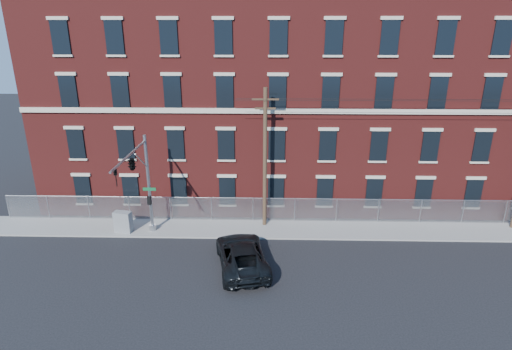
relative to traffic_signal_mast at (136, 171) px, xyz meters
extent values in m
plane|color=black|center=(6.00, -2.18, -5.39)|extent=(140.00, 140.00, 0.00)
cube|color=gray|center=(18.00, 2.82, -5.33)|extent=(65.00, 3.00, 0.12)
cube|color=maroon|center=(18.00, 11.82, 2.61)|extent=(55.00, 14.00, 16.00)
cube|color=#BEB49E|center=(18.00, 4.74, 2.91)|extent=(55.00, 0.18, 0.35)
cube|color=black|center=(-5.83, 4.76, -3.19)|extent=(1.20, 0.10, 2.20)
cube|color=black|center=(-5.83, 4.76, 0.41)|extent=(1.20, 0.10, 2.20)
cube|color=black|center=(-5.83, 4.76, 4.21)|extent=(1.20, 0.10, 2.20)
cube|color=black|center=(-5.83, 4.76, 7.81)|extent=(1.20, 0.10, 2.20)
cube|color=black|center=(-2.17, 4.76, -3.19)|extent=(1.20, 0.10, 2.20)
cube|color=black|center=(-2.17, 4.76, 0.41)|extent=(1.20, 0.10, 2.20)
cube|color=black|center=(-2.17, 4.76, 4.21)|extent=(1.20, 0.10, 2.20)
cube|color=black|center=(-2.17, 4.76, 7.81)|extent=(1.20, 0.10, 2.20)
cube|color=black|center=(1.50, 4.76, -3.19)|extent=(1.20, 0.10, 2.20)
cube|color=black|center=(1.50, 4.76, 0.41)|extent=(1.20, 0.10, 2.20)
cube|color=black|center=(1.50, 4.76, 4.21)|extent=(1.20, 0.10, 2.20)
cube|color=black|center=(1.50, 4.76, 7.81)|extent=(1.20, 0.10, 2.20)
cube|color=black|center=(5.17, 4.76, -3.19)|extent=(1.20, 0.10, 2.20)
cube|color=black|center=(5.17, 4.76, 0.41)|extent=(1.20, 0.10, 2.20)
cube|color=black|center=(5.17, 4.76, 4.21)|extent=(1.20, 0.10, 2.20)
cube|color=black|center=(5.17, 4.76, 7.81)|extent=(1.20, 0.10, 2.20)
cube|color=black|center=(8.83, 4.76, -3.19)|extent=(1.20, 0.10, 2.20)
cube|color=black|center=(8.83, 4.76, 0.41)|extent=(1.20, 0.10, 2.20)
cube|color=black|center=(8.83, 4.76, 4.21)|extent=(1.20, 0.10, 2.20)
cube|color=black|center=(8.83, 4.76, 7.81)|extent=(1.20, 0.10, 2.20)
cube|color=black|center=(12.50, 4.76, -3.19)|extent=(1.20, 0.10, 2.20)
cube|color=black|center=(12.50, 4.76, 0.41)|extent=(1.20, 0.10, 2.20)
cube|color=black|center=(12.50, 4.76, 4.21)|extent=(1.20, 0.10, 2.20)
cube|color=black|center=(12.50, 4.76, 7.81)|extent=(1.20, 0.10, 2.20)
cube|color=black|center=(16.17, 4.76, -3.19)|extent=(1.20, 0.10, 2.20)
cube|color=black|center=(16.17, 4.76, 0.41)|extent=(1.20, 0.10, 2.20)
cube|color=black|center=(16.17, 4.76, 4.21)|extent=(1.20, 0.10, 2.20)
cube|color=black|center=(16.17, 4.76, 7.81)|extent=(1.20, 0.10, 2.20)
cube|color=black|center=(19.83, 4.76, -3.19)|extent=(1.20, 0.10, 2.20)
cube|color=black|center=(19.83, 4.76, 0.41)|extent=(1.20, 0.10, 2.20)
cube|color=black|center=(19.83, 4.76, 4.21)|extent=(1.20, 0.10, 2.20)
cube|color=black|center=(19.83, 4.76, 7.81)|extent=(1.20, 0.10, 2.20)
cube|color=black|center=(23.50, 4.76, -3.19)|extent=(1.20, 0.10, 2.20)
cube|color=black|center=(23.50, 4.76, 0.41)|extent=(1.20, 0.10, 2.20)
cube|color=black|center=(23.50, 4.76, 4.21)|extent=(1.20, 0.10, 2.20)
cube|color=black|center=(23.50, 4.76, 7.81)|extent=(1.20, 0.10, 2.20)
cube|color=#A5A8AD|center=(18.00, 4.12, -4.37)|extent=(59.00, 0.02, 1.80)
cylinder|color=#9EA0A5|center=(18.00, 4.12, -3.47)|extent=(59.00, 0.04, 0.04)
cylinder|color=#9EA0A5|center=(-11.50, 4.12, -4.37)|extent=(0.06, 0.06, 1.85)
cylinder|color=#9EA0A5|center=(-8.39, 4.12, -4.37)|extent=(0.06, 0.06, 1.85)
cylinder|color=#9EA0A5|center=(-5.29, 4.12, -4.37)|extent=(0.06, 0.06, 1.85)
cylinder|color=#9EA0A5|center=(-2.18, 4.12, -4.37)|extent=(0.06, 0.06, 1.85)
cylinder|color=#9EA0A5|center=(0.92, 4.12, -4.37)|extent=(0.06, 0.06, 1.85)
cylinder|color=#9EA0A5|center=(4.03, 4.12, -4.37)|extent=(0.06, 0.06, 1.85)
cylinder|color=#9EA0A5|center=(7.13, 4.12, -4.37)|extent=(0.06, 0.06, 1.85)
cylinder|color=#9EA0A5|center=(10.24, 4.12, -4.37)|extent=(0.06, 0.06, 1.85)
cylinder|color=#9EA0A5|center=(13.34, 4.12, -4.37)|extent=(0.06, 0.06, 1.85)
cylinder|color=#9EA0A5|center=(16.45, 4.12, -4.37)|extent=(0.06, 0.06, 1.85)
cylinder|color=#9EA0A5|center=(19.55, 4.12, -4.37)|extent=(0.06, 0.06, 1.85)
cylinder|color=#9EA0A5|center=(22.66, 4.12, -4.37)|extent=(0.06, 0.06, 1.85)
cylinder|color=#9EA0A5|center=(25.76, 4.12, -4.37)|extent=(0.06, 0.06, 1.85)
cylinder|color=#9EA0A5|center=(0.00, 2.32, -1.77)|extent=(0.22, 0.22, 7.00)
cylinder|color=#9EA0A5|center=(0.00, 2.32, -5.07)|extent=(0.50, 0.50, 0.40)
cylinder|color=#9EA0A5|center=(0.00, -0.93, 1.33)|extent=(0.14, 6.50, 0.14)
cylinder|color=#9EA0A5|center=(0.00, 1.12, 0.33)|extent=(0.08, 2.18, 1.56)
cube|color=#0C592D|center=(0.05, 2.17, -2.07)|extent=(0.90, 0.03, 0.22)
cube|color=black|center=(0.00, 2.07, -2.87)|extent=(0.25, 0.25, 0.60)
imported|color=black|center=(0.00, -3.48, 0.78)|extent=(0.16, 0.20, 1.00)
imported|color=black|center=(0.00, -0.68, 0.78)|extent=(0.53, 2.48, 1.00)
cylinder|color=#4C3826|center=(8.00, 3.42, -0.27)|extent=(0.28, 0.28, 10.00)
cube|color=#4C3826|center=(8.00, 3.42, 3.93)|extent=(1.80, 0.12, 0.12)
cube|color=#4C3826|center=(8.00, 3.42, 3.33)|extent=(1.40, 0.12, 0.12)
imported|color=black|center=(6.66, -2.19, -4.56)|extent=(3.90, 6.40, 1.66)
cube|color=slate|center=(-1.99, 2.02, -4.51)|extent=(1.29, 0.79, 1.51)
camera|label=1|loc=(8.10, -24.32, 8.39)|focal=29.21mm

